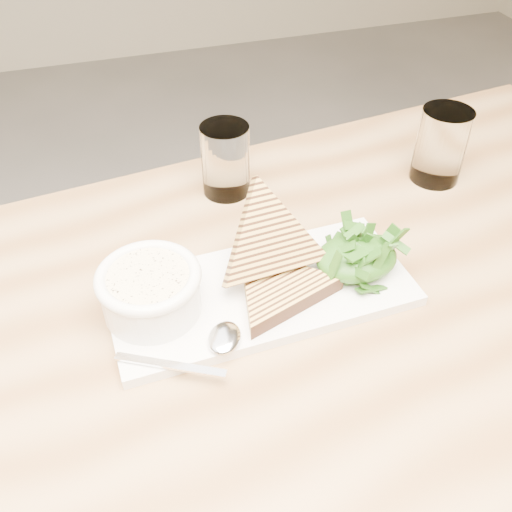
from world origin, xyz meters
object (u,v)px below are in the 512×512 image
object	(u,v)px
platter	(261,292)
glass_near	(226,160)
table_top	(367,312)
soup_bowl	(151,295)
glass_far	(441,146)

from	to	relation	value
platter	glass_near	bearing A→B (deg)	85.14
table_top	soup_bowl	xyz separation A→B (m)	(-0.26, 0.05, 0.06)
table_top	glass_far	size ratio (longest dim) A/B	10.25
table_top	soup_bowl	bearing A→B (deg)	168.04
soup_bowl	glass_far	xyz separation A→B (m)	(0.48, 0.16, 0.02)
table_top	soup_bowl	size ratio (longest dim) A/B	10.41
glass_near	glass_far	bearing A→B (deg)	-11.39
soup_bowl	glass_near	distance (m)	0.28
soup_bowl	glass_near	size ratio (longest dim) A/B	1.04
platter	glass_near	distance (m)	0.24
platter	soup_bowl	size ratio (longest dim) A/B	3.24
platter	glass_far	distance (m)	0.39
table_top	platter	world-z (taller)	platter
platter	glass_near	world-z (taller)	glass_near
platter	soup_bowl	distance (m)	0.14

